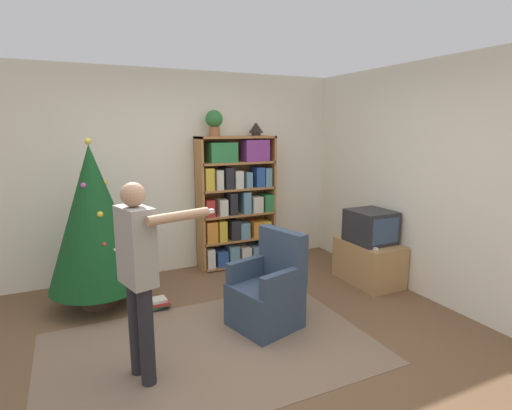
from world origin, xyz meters
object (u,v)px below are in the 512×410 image
at_px(standing_person, 139,267).
at_px(potted_plant, 214,121).
at_px(bookshelf, 236,203).
at_px(armchair, 268,293).
at_px(christmas_tree, 94,218).
at_px(television, 371,226).
at_px(table_lamp, 256,128).

height_order(standing_person, potted_plant, potted_plant).
relative_size(standing_person, potted_plant, 4.60).
distance_m(bookshelf, armchair, 1.85).
relative_size(christmas_tree, armchair, 1.94).
height_order(television, table_lamp, table_lamp).
xyz_separation_m(bookshelf, armchair, (-0.39, -1.72, -0.55)).
bearing_deg(bookshelf, television, -45.84).
bearing_deg(christmas_tree, standing_person, -82.35).
height_order(television, potted_plant, potted_plant).
height_order(bookshelf, christmas_tree, christmas_tree).
bearing_deg(television, potted_plant, 139.99).
bearing_deg(standing_person, christmas_tree, 172.17).
bearing_deg(table_lamp, potted_plant, 180.00).
bearing_deg(christmas_tree, table_lamp, 14.87).
bearing_deg(armchair, television, 89.92).
bearing_deg(television, christmas_tree, 166.84).
height_order(standing_person, table_lamp, table_lamp).
height_order(bookshelf, table_lamp, table_lamp).
height_order(christmas_tree, potted_plant, potted_plant).
distance_m(christmas_tree, table_lamp, 2.38).
relative_size(standing_person, table_lamp, 7.57).
xyz_separation_m(bookshelf, standing_person, (-1.62, -2.06, 0.02)).
xyz_separation_m(potted_plant, table_lamp, (0.59, 0.00, -0.09)).
bearing_deg(armchair, standing_person, -90.14).
bearing_deg(standing_person, potted_plant, 131.74).
distance_m(bookshelf, christmas_tree, 1.91).
relative_size(bookshelf, table_lamp, 8.86).
bearing_deg(standing_person, armchair, 89.94).
bearing_deg(bookshelf, table_lamp, 2.05).
distance_m(bookshelf, television, 1.78).
bearing_deg(television, bookshelf, 134.16).
height_order(television, armchair, armchair).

